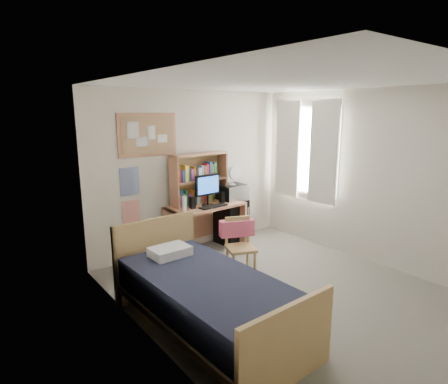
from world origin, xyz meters
TOP-DOWN VIEW (x-y plane):
  - floor at (0.00, 0.00)m, footprint 3.60×4.20m
  - ceiling at (0.00, 0.00)m, footprint 3.60×4.20m
  - wall_back at (0.00, 2.10)m, footprint 3.60×0.04m
  - wall_left at (-1.80, 0.00)m, footprint 0.04×4.20m
  - wall_right at (1.80, 0.00)m, footprint 0.04×4.20m
  - window_unit at (1.75, 1.20)m, footprint 0.10×1.40m
  - curtain_left at (1.72, 0.80)m, footprint 0.04×0.55m
  - curtain_right at (1.72, 1.60)m, footprint 0.04×0.55m
  - bulletin_board at (-0.78, 2.08)m, footprint 0.94×0.03m
  - poster_wave at (-1.10, 2.09)m, footprint 0.30×0.01m
  - poster_japan at (-1.10, 2.09)m, footprint 0.28×0.01m
  - desk at (0.03, 1.77)m, footprint 1.30×0.70m
  - desk_chair at (-0.12, 0.69)m, footprint 0.53×0.53m
  - mini_fridge at (0.62, 1.84)m, footprint 0.48×0.48m
  - bed at (-1.24, -0.12)m, footprint 1.14×2.19m
  - hutch at (0.02, 1.91)m, footprint 1.02×0.31m
  - monitor at (0.03, 1.71)m, footprint 0.47×0.06m
  - keyboard at (0.04, 1.57)m, footprint 0.49×0.18m
  - speaker_left at (-0.26, 1.69)m, footprint 0.08×0.08m
  - speaker_right at (0.33, 1.72)m, footprint 0.08×0.08m
  - water_bottle at (-0.44, 1.64)m, footprint 0.07×0.07m
  - hoodie at (-0.04, 0.87)m, footprint 0.51×0.32m
  - microwave at (0.63, 1.82)m, footprint 0.48×0.38m
  - desk_fan at (0.63, 1.82)m, footprint 0.26×0.26m
  - pillow at (-1.26, 0.63)m, footprint 0.46×0.33m

SIDE VIEW (x-z plane):
  - floor at x=0.00m, z-range -0.02..0.00m
  - bed at x=-1.24m, z-range 0.00..0.59m
  - mini_fridge at x=0.62m, z-range 0.00..0.77m
  - desk at x=0.03m, z-range 0.00..0.79m
  - desk_chair at x=-0.12m, z-range 0.00..0.82m
  - hoodie at x=-0.04m, z-range 0.52..0.75m
  - pillow at x=-1.26m, z-range 0.59..0.70m
  - poster_japan at x=-1.10m, z-range 0.60..0.96m
  - keyboard at x=0.04m, z-range 0.79..0.81m
  - speaker_right at x=0.33m, z-range 0.79..0.97m
  - speaker_left at x=-0.26m, z-range 0.79..0.97m
  - water_bottle at x=-0.44m, z-range 0.79..1.01m
  - microwave at x=0.63m, z-range 0.77..1.03m
  - monitor at x=0.03m, z-range 0.79..1.28m
  - desk_fan at x=0.63m, z-range 1.03..1.34m
  - hutch at x=0.02m, z-range 0.79..1.61m
  - poster_wave at x=-1.10m, z-range 1.04..1.46m
  - wall_back at x=0.00m, z-range 0.00..2.60m
  - wall_left at x=-1.80m, z-range 0.00..2.60m
  - wall_right at x=1.80m, z-range 0.00..2.60m
  - window_unit at x=1.75m, z-range 0.75..2.45m
  - curtain_left at x=1.72m, z-range 0.75..2.45m
  - curtain_right at x=1.72m, z-range 0.75..2.45m
  - bulletin_board at x=-0.78m, z-range 1.60..2.24m
  - ceiling at x=0.00m, z-range 2.59..2.61m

